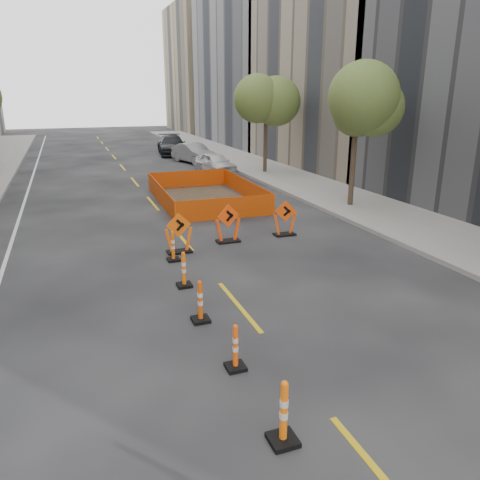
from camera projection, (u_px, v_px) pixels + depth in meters
name	position (u px, v px, depth m)	size (l,w,h in m)	color
ground_plane	(318.00, 400.00, 8.09)	(140.00, 140.00, 0.00)	black
sidewalk_right	(361.00, 205.00, 21.77)	(4.00, 90.00, 0.15)	gray
bld_right_c	(369.00, 64.00, 32.87)	(12.00, 16.00, 14.00)	gray
bld_right_d	(274.00, 41.00, 46.63)	(12.00, 18.00, 20.00)	gray
bld_right_e	(218.00, 70.00, 63.69)	(12.00, 14.00, 16.00)	tan
tree_r_b	(357.00, 106.00, 20.22)	(2.80, 2.80, 5.95)	#382B1E
tree_r_c	(266.00, 102.00, 29.17)	(2.80, 2.80, 5.95)	#382B1E
channelizer_2	(284.00, 412.00, 6.95)	(0.43, 0.43, 1.08)	#FF670A
channelizer_3	(235.00, 347.00, 8.87)	(0.37, 0.37, 0.94)	#FF4F0A
channelizer_4	(200.00, 301.00, 10.73)	(0.40, 0.40, 1.02)	#D84909
channelizer_5	(184.00, 269.00, 12.67)	(0.40, 0.40, 1.00)	#ED5D09
channelizer_6	(173.00, 246.00, 14.63)	(0.39, 0.39, 0.98)	#E55709
chevron_sign_left	(179.00, 233.00, 15.33)	(0.92, 0.55, 1.37)	#EC5709
chevron_sign_center	(228.00, 223.00, 16.43)	(0.92, 0.55, 1.39)	#FF450A
chevron_sign_right	(285.00, 218.00, 17.22)	(0.89, 0.53, 1.33)	#DB4109
safety_fence	(204.00, 191.00, 22.82)	(4.32, 7.36, 0.92)	orange
parked_car_near	(216.00, 163.00, 30.56)	(1.57, 3.89, 1.33)	silver
parked_car_mid	(194.00, 153.00, 34.98)	(1.52, 4.36, 1.44)	gray
parked_car_far	(172.00, 145.00, 39.74)	(2.23, 5.48, 1.59)	black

